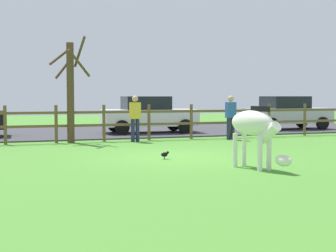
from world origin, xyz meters
The scene contains 10 objects.
ground_plane centered at (0.00, 0.00, 0.00)m, with size 60.00×60.00×0.00m, color #47842D.
parking_asphalt centered at (0.00, 9.30, 0.03)m, with size 28.00×7.40×0.05m, color #38383D.
paddock_fence centered at (-0.08, 5.00, 0.74)m, with size 21.96×0.11×1.31m.
bare_tree centered at (-2.09, 4.95, 1.90)m, with size 1.40×1.41×3.70m.
zebra centered at (0.86, -2.72, 0.93)m, with size 0.79×1.90×1.41m.
crow_on_grass centered at (-0.47, -0.42, 0.13)m, with size 0.21×0.10×0.20m.
parked_car_white centered at (1.64, 7.92, 0.84)m, with size 4.08×2.05×1.56m.
parked_car_silver centered at (8.50, 7.91, 0.84)m, with size 4.01×1.90×1.56m.
visitor_left_of_tree centered at (3.70, 4.18, 0.91)m, with size 0.38×0.25×1.64m.
visitor_right_of_tree centered at (0.11, 4.54, 0.91)m, with size 0.39×0.27×1.64m.
Camera 1 is at (-4.65, -12.61, 1.64)m, focal length 53.59 mm.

